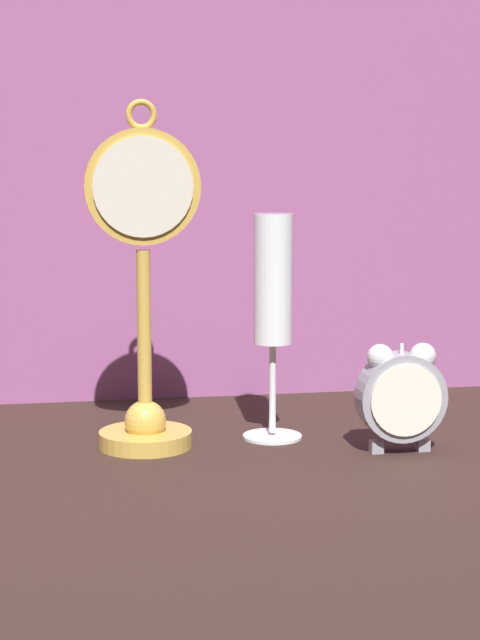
{
  "coord_description": "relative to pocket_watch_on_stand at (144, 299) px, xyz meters",
  "views": [
    {
      "loc": [
        -0.18,
        -0.93,
        0.28
      ],
      "look_at": [
        0.0,
        0.08,
        0.13
      ],
      "focal_mm": 60.0,
      "sensor_mm": 36.0,
      "label": 1
    }
  ],
  "objects": [
    {
      "name": "alarm_clock_twin_bell",
      "position": [
        0.24,
        -0.06,
        -0.09
      ],
      "size": [
        0.09,
        0.03,
        0.11
      ],
      "color": "gray",
      "rests_on": "ground_plane"
    },
    {
      "name": "ground_plane",
      "position": [
        0.09,
        -0.1,
        -0.15
      ],
      "size": [
        4.0,
        4.0,
        0.0
      ],
      "primitive_type": "plane",
      "color": "black"
    },
    {
      "name": "champagne_flute",
      "position": [
        0.13,
        0.01,
        -0.0
      ],
      "size": [
        0.06,
        0.06,
        0.23
      ],
      "color": "silver",
      "rests_on": "ground_plane"
    },
    {
      "name": "fabric_backdrop_drape",
      "position": [
        0.09,
        0.22,
        0.25
      ],
      "size": [
        1.6,
        0.01,
        0.79
      ],
      "primitive_type": "cube",
      "color": "#8E4C7F",
      "rests_on": "ground_plane"
    },
    {
      "name": "pocket_watch_on_stand",
      "position": [
        0.0,
        0.0,
        0.0
      ],
      "size": [
        0.11,
        0.09,
        0.34
      ],
      "color": "gold",
      "rests_on": "ground_plane"
    }
  ]
}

